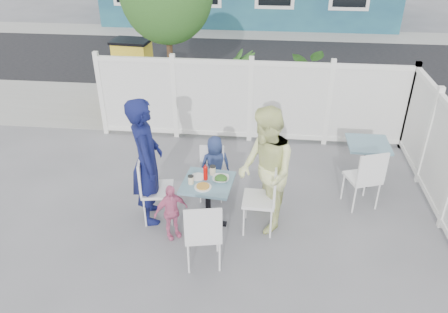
# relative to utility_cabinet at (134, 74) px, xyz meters

# --- Properties ---
(ground) EXTENTS (80.00, 80.00, 0.00)m
(ground) POSITION_rel_utility_cabinet_xyz_m (2.62, -4.00, -0.71)
(ground) COLOR slate
(near_sidewalk) EXTENTS (24.00, 2.60, 0.01)m
(near_sidewalk) POSITION_rel_utility_cabinet_xyz_m (2.62, -0.20, -0.70)
(near_sidewalk) COLOR gray
(near_sidewalk) RESTS_ON ground
(street) EXTENTS (24.00, 5.00, 0.01)m
(street) POSITION_rel_utility_cabinet_xyz_m (2.62, 3.50, -0.71)
(street) COLOR black
(street) RESTS_ON ground
(far_sidewalk) EXTENTS (24.00, 1.60, 0.01)m
(far_sidewalk) POSITION_rel_utility_cabinet_xyz_m (2.62, 6.60, -0.70)
(far_sidewalk) COLOR gray
(far_sidewalk) RESTS_ON ground
(fence_back) EXTENTS (5.86, 0.08, 1.60)m
(fence_back) POSITION_rel_utility_cabinet_xyz_m (2.72, -1.60, 0.08)
(fence_back) COLOR white
(fence_back) RESTS_ON ground
(fence_right) EXTENTS (0.08, 3.66, 1.60)m
(fence_right) POSITION_rel_utility_cabinet_xyz_m (5.62, -3.40, 0.08)
(fence_right) COLOR white
(fence_right) RESTS_ON ground
(utility_cabinet) EXTENTS (0.81, 0.61, 1.42)m
(utility_cabinet) POSITION_rel_utility_cabinet_xyz_m (0.00, 0.00, 0.00)
(utility_cabinet) COLOR gold
(utility_cabinet) RESTS_ON ground
(potted_shrub_a) EXTENTS (1.18, 1.18, 1.55)m
(potted_shrub_a) POSITION_rel_utility_cabinet_xyz_m (2.41, -0.90, 0.07)
(potted_shrub_a) COLOR #2A551B
(potted_shrub_a) RESTS_ON ground
(potted_shrub_b) EXTENTS (1.60, 1.48, 1.48)m
(potted_shrub_b) POSITION_rel_utility_cabinet_xyz_m (4.12, -1.00, 0.03)
(potted_shrub_b) COLOR #2A551B
(potted_shrub_b) RESTS_ON ground
(main_table) EXTENTS (0.75, 0.75, 0.72)m
(main_table) POSITION_rel_utility_cabinet_xyz_m (2.27, -4.27, -0.15)
(main_table) COLOR slate
(main_table) RESTS_ON ground
(spare_table) EXTENTS (0.66, 0.66, 0.70)m
(spare_table) POSITION_rel_utility_cabinet_xyz_m (4.70, -2.85, -0.17)
(spare_table) COLOR slate
(spare_table) RESTS_ON ground
(chair_left) EXTENTS (0.52, 0.53, 1.02)m
(chair_left) POSITION_rel_utility_cabinet_xyz_m (1.45, -4.23, -0.12)
(chair_left) COLOR white
(chair_left) RESTS_ON ground
(chair_right) EXTENTS (0.46, 0.47, 1.02)m
(chair_right) POSITION_rel_utility_cabinet_xyz_m (3.08, -4.31, -0.12)
(chair_right) COLOR white
(chair_right) RESTS_ON ground
(chair_back) EXTENTS (0.40, 0.39, 0.83)m
(chair_back) POSITION_rel_utility_cabinet_xyz_m (2.23, -3.54, -0.22)
(chair_back) COLOR white
(chair_back) RESTS_ON ground
(chair_near) EXTENTS (0.53, 0.51, 0.99)m
(chair_near) POSITION_rel_utility_cabinet_xyz_m (2.33, -5.15, -0.13)
(chair_near) COLOR white
(chair_near) RESTS_ON ground
(chair_spare) EXTENTS (0.57, 0.56, 0.99)m
(chair_spare) POSITION_rel_utility_cabinet_xyz_m (4.54, -3.65, -0.13)
(chair_spare) COLOR white
(chair_spare) RESTS_ON ground
(man) EXTENTS (0.62, 0.79, 1.89)m
(man) POSITION_rel_utility_cabinet_xyz_m (1.41, -4.20, 0.23)
(man) COLOR #101547
(man) RESTS_ON ground
(woman) EXTENTS (0.93, 1.05, 1.81)m
(woman) POSITION_rel_utility_cabinet_xyz_m (3.06, -4.21, 0.20)
(woman) COLOR #E3F25A
(woman) RESTS_ON ground
(boy) EXTENTS (0.55, 0.45, 0.98)m
(boy) POSITION_rel_utility_cabinet_xyz_m (2.27, -3.45, -0.22)
(boy) COLOR navy
(boy) RESTS_ON ground
(toddler) EXTENTS (0.52, 0.46, 0.84)m
(toddler) POSITION_rel_utility_cabinet_xyz_m (1.81, -4.61, -0.29)
(toddler) COLOR pink
(toddler) RESTS_ON ground
(plate_main) EXTENTS (0.24, 0.24, 0.01)m
(plate_main) POSITION_rel_utility_cabinet_xyz_m (2.23, -4.42, 0.02)
(plate_main) COLOR white
(plate_main) RESTS_ON main_table
(plate_side) EXTENTS (0.21, 0.21, 0.01)m
(plate_side) POSITION_rel_utility_cabinet_xyz_m (2.12, -4.17, 0.02)
(plate_side) COLOR white
(plate_side) RESTS_ON main_table
(salad_bowl) EXTENTS (0.23, 0.23, 0.06)m
(salad_bowl) POSITION_rel_utility_cabinet_xyz_m (2.45, -4.23, 0.04)
(salad_bowl) COLOR white
(salad_bowl) RESTS_ON main_table
(coffee_cup_a) EXTENTS (0.08, 0.08, 0.12)m
(coffee_cup_a) POSITION_rel_utility_cabinet_xyz_m (2.05, -4.34, 0.07)
(coffee_cup_a) COLOR beige
(coffee_cup_a) RESTS_ON main_table
(coffee_cup_b) EXTENTS (0.08, 0.08, 0.12)m
(coffee_cup_b) POSITION_rel_utility_cabinet_xyz_m (2.32, -4.07, 0.07)
(coffee_cup_b) COLOR beige
(coffee_cup_b) RESTS_ON main_table
(ketchup_bottle) EXTENTS (0.06, 0.06, 0.20)m
(ketchup_bottle) POSITION_rel_utility_cabinet_xyz_m (2.24, -4.21, 0.11)
(ketchup_bottle) COLOR #C00A06
(ketchup_bottle) RESTS_ON main_table
(salt_shaker) EXTENTS (0.03, 0.03, 0.07)m
(salt_shaker) POSITION_rel_utility_cabinet_xyz_m (2.22, -4.01, 0.04)
(salt_shaker) COLOR white
(salt_shaker) RESTS_ON main_table
(pepper_shaker) EXTENTS (0.03, 0.03, 0.07)m
(pepper_shaker) POSITION_rel_utility_cabinet_xyz_m (2.23, -4.04, 0.05)
(pepper_shaker) COLOR black
(pepper_shaker) RESTS_ON main_table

